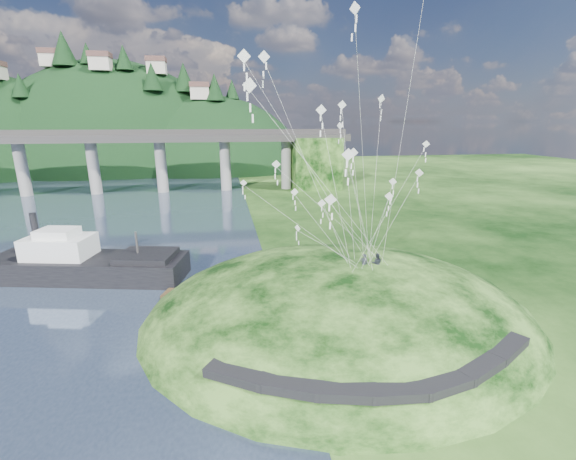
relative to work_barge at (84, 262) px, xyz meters
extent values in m
plane|color=black|center=(17.39, -14.69, -1.86)|extent=(320.00, 320.00, 0.00)
ellipsoid|color=black|center=(25.39, -12.69, -3.36)|extent=(36.00, 32.00, 13.00)
cube|color=black|center=(15.89, -22.69, 0.17)|extent=(4.32, 3.62, 0.71)
cube|color=black|center=(18.89, -24.34, 0.23)|extent=(4.10, 2.97, 0.61)
cube|color=black|center=(21.89, -25.34, 0.22)|extent=(3.85, 2.37, 0.62)
cube|color=black|center=(24.89, -25.79, 0.18)|extent=(3.62, 1.83, 0.66)
cube|color=black|center=(27.89, -25.59, 0.19)|extent=(3.82, 2.27, 0.68)
cube|color=black|center=(30.89, -24.64, 0.28)|extent=(4.11, 2.97, 0.71)
cube|color=black|center=(33.89, -23.09, 0.30)|extent=(4.26, 3.43, 0.66)
cube|color=#2D2B2B|center=(-32.61, 55.31, 11.14)|extent=(160.00, 9.00, 1.60)
cube|color=#2D2B2B|center=(-32.61, 55.31, 12.54)|extent=(160.00, 0.40, 1.20)
cube|color=#2D2B2B|center=(-32.61, 59.61, 12.54)|extent=(160.00, 0.40, 1.20)
cylinder|color=gray|center=(-30.11, 55.31, 4.64)|extent=(2.60, 2.60, 13.00)
cylinder|color=gray|center=(-14.61, 55.31, 4.64)|extent=(2.60, 2.60, 13.00)
cylinder|color=gray|center=(0.89, 55.31, 4.64)|extent=(2.60, 2.60, 13.00)
cylinder|color=gray|center=(16.39, 55.31, 4.64)|extent=(2.60, 2.60, 13.00)
cylinder|color=gray|center=(31.89, 55.31, 4.64)|extent=(2.60, 2.60, 13.00)
cube|color=black|center=(39.39, 55.31, 4.64)|extent=(12.00, 11.00, 13.00)
ellipsoid|color=black|center=(-60.61, 105.31, -9.86)|extent=(84.00, 60.00, 80.00)
ellipsoid|color=black|center=(-22.61, 111.31, -7.86)|extent=(96.00, 68.00, 88.00)
ellipsoid|color=black|center=(12.39, 103.31, -11.86)|extent=(76.00, 56.00, 72.00)
cone|color=black|center=(-43.19, 91.48, 25.48)|extent=(5.29, 5.29, 6.96)
cone|color=black|center=(-32.49, 99.94, 37.37)|extent=(8.01, 8.01, 10.54)
cone|color=black|center=(-25.48, 99.37, 36.02)|extent=(4.97, 4.97, 6.54)
cone|color=black|center=(-14.01, 97.35, 34.82)|extent=(5.83, 5.83, 7.67)
cone|color=black|center=(-5.06, 92.39, 28.72)|extent=(6.47, 6.47, 8.51)
cone|color=black|center=(4.17, 99.30, 29.37)|extent=(7.13, 7.13, 9.38)
cone|color=black|center=(14.27, 94.34, 26.01)|extent=(6.56, 6.56, 8.63)
cone|color=black|center=(20.16, 99.94, 25.82)|extent=(4.88, 4.88, 6.42)
cube|color=beige|center=(-37.61, 103.31, 34.13)|extent=(6.00, 5.00, 4.00)
cube|color=brown|center=(-37.61, 103.31, 36.83)|extent=(6.40, 5.40, 1.60)
cube|color=beige|center=(-20.61, 95.31, 32.42)|extent=(6.00, 5.00, 4.00)
cube|color=brown|center=(-20.61, 95.31, 35.12)|extent=(6.40, 5.40, 1.60)
cube|color=beige|center=(-4.61, 101.31, 32.32)|extent=(6.00, 5.00, 4.00)
cube|color=brown|center=(-4.61, 101.31, 35.02)|extent=(6.40, 5.40, 1.60)
cube|color=beige|center=(9.39, 95.31, 24.02)|extent=(6.00, 5.00, 4.00)
cube|color=brown|center=(9.39, 95.31, 26.72)|extent=(6.40, 5.40, 1.60)
cube|color=black|center=(0.37, -0.08, -0.61)|extent=(21.97, 10.20, 2.51)
cube|color=white|center=(-2.46, 0.54, 1.61)|extent=(7.51, 5.59, 2.70)
cube|color=white|center=(-2.46, 0.54, 3.25)|extent=(4.39, 3.65, 1.16)
cube|color=black|center=(6.96, -1.53, 0.94)|extent=(6.69, 5.95, 0.58)
cylinder|color=black|center=(-4.81, 1.06, 4.41)|extent=(0.68, 0.68, 2.32)
cylinder|color=#2D2B2B|center=(6.02, -1.32, 2.19)|extent=(0.23, 0.23, 2.89)
cube|color=#3B2B18|center=(15.16, -8.35, -1.46)|extent=(12.38, 5.76, 0.31)
cylinder|color=#3B2B18|center=(10.12, -6.68, -1.68)|extent=(0.27, 0.27, 0.89)
cylinder|color=#3B2B18|center=(12.64, -7.52, -1.68)|extent=(0.27, 0.27, 0.89)
cylinder|color=#3B2B18|center=(15.16, -8.35, -1.68)|extent=(0.27, 0.27, 0.89)
cylinder|color=#3B2B18|center=(17.68, -9.19, -1.68)|extent=(0.27, 0.27, 0.89)
cylinder|color=#3B2B18|center=(20.21, -10.03, -1.68)|extent=(0.27, 0.27, 0.89)
imported|color=#23262E|center=(27.27, -13.36, 4.02)|extent=(0.73, 0.53, 1.85)
imported|color=#23262E|center=(28.51, -13.25, 3.97)|extent=(1.09, 0.97, 1.87)
cube|color=white|center=(22.36, -19.42, 10.13)|extent=(0.81, 0.27, 0.79)
cube|color=white|center=(22.36, -19.42, 9.56)|extent=(0.11, 0.03, 0.47)
cube|color=white|center=(22.36, -19.42, 8.98)|extent=(0.11, 0.03, 0.47)
cube|color=white|center=(22.36, -19.42, 8.41)|extent=(0.11, 0.03, 0.47)
cube|color=white|center=(33.31, -11.11, 13.11)|extent=(0.62, 0.29, 0.64)
cube|color=white|center=(33.31, -11.11, 12.64)|extent=(0.09, 0.03, 0.38)
cube|color=white|center=(33.31, -11.11, 12.17)|extent=(0.09, 0.03, 0.38)
cube|color=white|center=(33.31, -11.11, 11.71)|extent=(0.09, 0.03, 0.38)
cube|color=white|center=(23.50, -12.02, 15.90)|extent=(0.87, 0.20, 0.86)
cube|color=white|center=(23.50, -12.02, 15.29)|extent=(0.11, 0.03, 0.50)
cube|color=white|center=(23.50, -12.02, 14.68)|extent=(0.11, 0.03, 0.50)
cube|color=white|center=(23.50, -12.02, 14.07)|extent=(0.11, 0.03, 0.50)
cube|color=white|center=(23.37, -19.70, 21.21)|extent=(0.47, 0.59, 0.70)
cube|color=white|center=(23.37, -19.70, 20.70)|extent=(0.09, 0.07, 0.42)
cube|color=white|center=(23.37, -19.70, 20.19)|extent=(0.09, 0.07, 0.42)
cube|color=white|center=(23.37, -19.70, 19.68)|extent=(0.09, 0.07, 0.42)
cube|color=white|center=(20.38, -8.17, 11.27)|extent=(0.81, 0.30, 0.78)
cube|color=white|center=(20.38, -8.17, 10.70)|extent=(0.11, 0.05, 0.47)
cube|color=white|center=(20.38, -8.17, 10.13)|extent=(0.11, 0.05, 0.47)
cube|color=white|center=(20.38, -8.17, 9.56)|extent=(0.11, 0.05, 0.47)
cube|color=white|center=(31.53, -4.76, 17.21)|extent=(0.85, 0.34, 0.86)
cube|color=white|center=(31.53, -4.76, 16.58)|extent=(0.10, 0.09, 0.51)
cube|color=white|center=(31.53, -4.76, 15.95)|extent=(0.10, 0.09, 0.51)
cube|color=white|center=(31.53, -4.76, 15.32)|extent=(0.10, 0.09, 0.51)
cube|color=white|center=(17.53, -5.11, 9.17)|extent=(0.68, 0.25, 0.66)
cube|color=white|center=(17.53, -5.11, 8.69)|extent=(0.09, 0.03, 0.40)
cube|color=white|center=(17.53, -5.11, 8.20)|extent=(0.09, 0.03, 0.40)
cube|color=white|center=(17.53, -5.11, 7.72)|extent=(0.09, 0.03, 0.40)
cube|color=white|center=(17.28, -19.64, 17.02)|extent=(0.85, 0.25, 0.86)
cube|color=white|center=(17.28, -19.64, 16.41)|extent=(0.11, 0.06, 0.50)
cube|color=white|center=(17.28, -19.64, 15.80)|extent=(0.11, 0.06, 0.50)
cube|color=white|center=(17.28, -19.64, 15.19)|extent=(0.11, 0.06, 0.50)
cube|color=white|center=(18.81, -13.65, 19.45)|extent=(0.85, 0.24, 0.85)
cube|color=white|center=(18.81, -13.65, 18.84)|extent=(0.11, 0.03, 0.50)
cube|color=white|center=(18.81, -13.65, 18.23)|extent=(0.11, 0.03, 0.50)
cube|color=white|center=(18.81, -13.65, 17.63)|extent=(0.11, 0.03, 0.50)
cube|color=white|center=(23.91, -17.96, 12.87)|extent=(0.84, 0.33, 0.87)
cube|color=white|center=(23.91, -17.96, 12.25)|extent=(0.11, 0.04, 0.50)
cube|color=white|center=(23.91, -17.96, 11.64)|extent=(0.11, 0.04, 0.50)
cube|color=white|center=(23.91, -17.96, 11.02)|extent=(0.11, 0.04, 0.50)
cube|color=white|center=(32.32, -6.48, 7.63)|extent=(0.83, 0.38, 0.87)
cube|color=white|center=(32.32, -6.48, 7.01)|extent=(0.12, 0.04, 0.51)
cube|color=white|center=(32.32, -6.48, 6.38)|extent=(0.12, 0.04, 0.51)
cube|color=white|center=(32.32, -6.48, 5.76)|extent=(0.12, 0.04, 0.51)
cube|color=white|center=(22.16, -7.88, 8.61)|extent=(0.75, 0.20, 0.74)
cube|color=white|center=(22.16, -7.88, 8.07)|extent=(0.10, 0.05, 0.44)
cube|color=white|center=(22.16, -7.88, 7.54)|extent=(0.10, 0.05, 0.44)
cube|color=white|center=(22.16, -7.88, 7.01)|extent=(0.10, 0.05, 0.44)
cube|color=white|center=(32.41, -6.91, 9.19)|extent=(0.66, 0.50, 0.77)
cube|color=white|center=(32.41, -6.91, 8.63)|extent=(0.10, 0.05, 0.46)
cube|color=white|center=(32.41, -6.91, 8.07)|extent=(0.10, 0.05, 0.46)
cube|color=white|center=(32.41, -6.91, 7.51)|extent=(0.10, 0.05, 0.46)
cube|color=white|center=(22.14, -9.58, 5.53)|extent=(0.44, 0.59, 0.69)
cube|color=white|center=(22.14, -9.58, 5.03)|extent=(0.08, 0.07, 0.40)
cube|color=white|center=(22.14, -9.58, 4.54)|extent=(0.08, 0.07, 0.40)
cube|color=white|center=(22.14, -9.58, 4.04)|extent=(0.08, 0.07, 0.40)
cube|color=white|center=(24.52, -9.05, 7.69)|extent=(0.81, 0.25, 0.79)
cube|color=white|center=(24.52, -9.05, 7.11)|extent=(0.11, 0.05, 0.47)
cube|color=white|center=(24.52, -9.05, 6.54)|extent=(0.11, 0.05, 0.47)
cube|color=white|center=(24.52, -9.05, 5.97)|extent=(0.11, 0.05, 0.47)
cube|color=white|center=(34.13, -8.88, 10.29)|extent=(0.56, 0.68, 0.82)
cube|color=white|center=(34.13, -8.88, 9.69)|extent=(0.10, 0.08, 0.49)
cube|color=white|center=(34.13, -8.88, 9.09)|extent=(0.10, 0.08, 0.49)
cube|color=white|center=(34.13, -8.88, 8.49)|extent=(0.10, 0.08, 0.49)
cube|color=white|center=(27.93, -2.82, 14.58)|extent=(0.49, 0.63, 0.74)
cube|color=white|center=(27.93, -2.82, 14.04)|extent=(0.09, 0.07, 0.44)
cube|color=white|center=(27.93, -2.82, 13.50)|extent=(0.09, 0.07, 0.44)
cube|color=white|center=(27.93, -2.82, 12.97)|extent=(0.09, 0.07, 0.44)
cube|color=white|center=(26.41, -8.19, 16.46)|extent=(0.81, 0.25, 0.79)
cube|color=white|center=(26.41, -8.19, 15.89)|extent=(0.11, 0.04, 0.47)
cube|color=white|center=(26.41, -8.19, 15.32)|extent=(0.11, 0.04, 0.47)
cube|color=white|center=(26.41, -8.19, 14.75)|extent=(0.11, 0.04, 0.47)
cube|color=white|center=(26.38, -11.93, 12.54)|extent=(0.70, 0.47, 0.78)
cube|color=white|center=(26.38, -11.93, 11.97)|extent=(0.11, 0.05, 0.47)
cube|color=white|center=(26.38, -11.93, 11.39)|extent=(0.11, 0.05, 0.47)
cube|color=white|center=(26.38, -11.93, 10.82)|extent=(0.11, 0.05, 0.47)
cube|color=white|center=(17.23, -16.13, 19.08)|extent=(0.88, 0.18, 0.88)
cube|color=white|center=(17.23, -16.13, 18.45)|extent=(0.12, 0.03, 0.51)
cube|color=white|center=(17.23, -16.13, 17.83)|extent=(0.12, 0.03, 0.51)
cube|color=white|center=(17.23, -16.13, 17.21)|extent=(0.12, 0.03, 0.51)
camera|label=1|loc=(15.51, -43.15, 15.01)|focal=24.00mm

